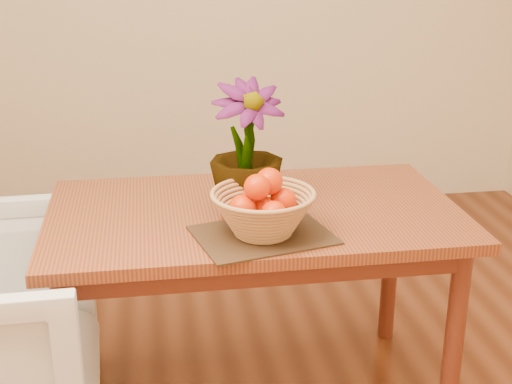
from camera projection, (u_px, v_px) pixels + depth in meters
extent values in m
cube|color=brown|center=(254.00, 214.00, 2.44)|extent=(1.40, 0.80, 0.04)
cube|color=#532113|center=(254.00, 231.00, 2.46)|extent=(1.28, 0.68, 0.08)
cylinder|color=#532113|center=(70.00, 378.00, 2.18)|extent=(0.06, 0.06, 0.71)
cylinder|color=#532113|center=(454.00, 344.00, 2.36)|extent=(0.06, 0.06, 0.71)
cylinder|color=#532113|center=(85.00, 282.00, 2.77)|extent=(0.06, 0.06, 0.71)
cylinder|color=#532113|center=(390.00, 261.00, 2.95)|extent=(0.06, 0.06, 0.71)
cube|color=#392614|center=(263.00, 235.00, 2.22)|extent=(0.47, 0.39, 0.01)
cylinder|color=tan|center=(263.00, 233.00, 2.21)|extent=(0.16, 0.16, 0.01)
sphere|color=red|center=(263.00, 207.00, 2.18)|extent=(0.07, 0.07, 0.07)
sphere|color=red|center=(283.00, 201.00, 2.21)|extent=(0.08, 0.08, 0.08)
sphere|color=red|center=(253.00, 199.00, 2.24)|extent=(0.08, 0.08, 0.08)
sphere|color=red|center=(242.00, 209.00, 2.15)|extent=(0.08, 0.08, 0.08)
sphere|color=red|center=(274.00, 214.00, 2.12)|extent=(0.08, 0.08, 0.08)
sphere|color=red|center=(269.00, 181.00, 2.18)|extent=(0.08, 0.08, 0.08)
sphere|color=red|center=(257.00, 187.00, 2.14)|extent=(0.08, 0.08, 0.08)
imported|color=#174B15|center=(247.00, 148.00, 2.35)|extent=(0.28, 0.28, 0.44)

